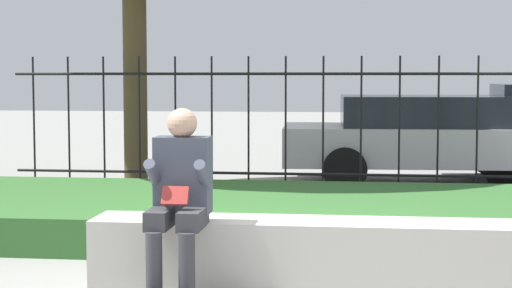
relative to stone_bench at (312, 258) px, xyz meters
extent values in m
plane|color=gray|center=(-0.33, 0.00, -0.22)|extent=(60.00, 60.00, 0.00)
cube|color=beige|center=(0.00, 0.00, 0.03)|extent=(3.15, 0.50, 0.49)
cube|color=#9B978F|center=(0.00, 0.00, -0.18)|extent=(3.03, 0.46, 0.08)
cylinder|color=#38383D|center=(-1.01, -0.59, 0.07)|extent=(0.11, 0.11, 0.40)
cube|color=#38383D|center=(-1.01, -0.38, 0.33)|extent=(0.15, 0.42, 0.13)
cylinder|color=#38383D|center=(-0.79, -0.59, 0.07)|extent=(0.11, 0.11, 0.40)
cube|color=#38383D|center=(-0.79, -0.38, 0.33)|extent=(0.15, 0.42, 0.13)
cube|color=#424756|center=(-0.90, -0.17, 0.60)|extent=(0.38, 0.24, 0.54)
sphere|color=tan|center=(-0.90, -0.19, 0.96)|extent=(0.21, 0.21, 0.21)
cylinder|color=#424756|center=(-1.07, -0.33, 0.62)|extent=(0.08, 0.29, 0.24)
cylinder|color=#424756|center=(-0.72, -0.33, 0.62)|extent=(0.08, 0.29, 0.24)
cube|color=#B2332D|center=(-0.90, -0.43, 0.49)|extent=(0.18, 0.09, 0.13)
cube|color=#33662D|center=(-0.33, 2.12, -0.05)|extent=(9.10, 2.84, 0.33)
cylinder|color=black|center=(-0.33, 4.07, 0.13)|extent=(7.10, 0.03, 0.03)
cylinder|color=black|center=(-0.33, 4.07, 1.32)|extent=(7.10, 0.03, 0.03)
cylinder|color=black|center=(-3.66, 4.07, 0.65)|extent=(0.02, 0.02, 1.75)
cylinder|color=black|center=(-3.21, 4.07, 0.65)|extent=(0.02, 0.02, 1.75)
cylinder|color=black|center=(-2.77, 4.07, 0.65)|extent=(0.02, 0.02, 1.75)
cylinder|color=black|center=(-2.33, 4.07, 0.65)|extent=(0.02, 0.02, 1.75)
cylinder|color=black|center=(-1.88, 4.07, 0.65)|extent=(0.02, 0.02, 1.75)
cylinder|color=black|center=(-1.44, 4.07, 0.65)|extent=(0.02, 0.02, 1.75)
cylinder|color=black|center=(-0.99, 4.07, 0.65)|extent=(0.02, 0.02, 1.75)
cylinder|color=black|center=(-0.55, 4.07, 0.65)|extent=(0.02, 0.02, 1.75)
cylinder|color=black|center=(-0.11, 4.07, 0.65)|extent=(0.02, 0.02, 1.75)
cylinder|color=black|center=(0.34, 4.07, 0.65)|extent=(0.02, 0.02, 1.75)
cylinder|color=black|center=(0.78, 4.07, 0.65)|extent=(0.02, 0.02, 1.75)
cylinder|color=black|center=(1.22, 4.07, 0.65)|extent=(0.02, 0.02, 1.75)
cylinder|color=black|center=(1.67, 4.07, 0.65)|extent=(0.02, 0.02, 1.75)
cylinder|color=black|center=(2.27, 5.75, 0.10)|extent=(0.63, 0.21, 0.63)
cylinder|color=black|center=(2.30, 7.45, 0.10)|extent=(0.63, 0.21, 0.63)
cube|color=#B7B7BC|center=(1.43, 6.15, 0.34)|extent=(4.42, 2.05, 0.53)
cube|color=black|center=(1.26, 6.14, 0.81)|extent=(2.46, 1.73, 0.42)
cylinder|color=black|center=(0.13, 5.18, 0.07)|extent=(0.59, 0.23, 0.58)
cylinder|color=black|center=(0.04, 6.98, 0.07)|extent=(0.59, 0.23, 0.58)
cylinder|color=#4C3D28|center=(-2.49, 4.49, 1.51)|extent=(0.30, 0.30, 3.46)
camera|label=1|loc=(0.34, -6.00, 1.29)|focal=60.00mm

